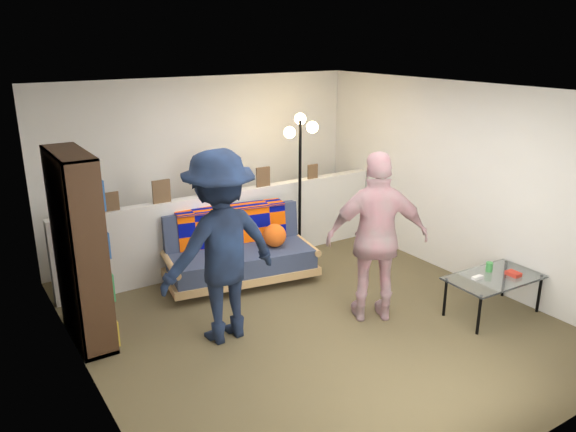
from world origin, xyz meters
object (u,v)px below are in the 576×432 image
object	(u,v)px
person_right	(377,238)
bookshelf	(80,255)
floor_lamp	(300,157)
coffee_table	(495,279)
person_left	(220,247)
futon_sofa	(240,253)

from	to	relation	value
person_right	bookshelf	bearing A→B (deg)	4.64
floor_lamp	person_right	bearing A→B (deg)	-100.64
bookshelf	person_right	distance (m)	2.96
coffee_table	floor_lamp	xyz separation A→B (m)	(-0.76, 2.62, 0.96)
bookshelf	coffee_table	bearing A→B (deg)	-25.98
floor_lamp	person_right	size ratio (longest dim) A/B	1.07
coffee_table	floor_lamp	world-z (taller)	floor_lamp
person_right	person_left	bearing A→B (deg)	10.22
person_right	futon_sofa	bearing A→B (deg)	-36.28
futon_sofa	person_right	xyz separation A→B (m)	(0.75, -1.63, 0.54)
person_left	person_right	world-z (taller)	person_left
futon_sofa	floor_lamp	size ratio (longest dim) A/B	1.00
person_left	person_right	size ratio (longest dim) A/B	1.05
bookshelf	floor_lamp	world-z (taller)	floor_lamp
coffee_table	person_right	bearing A→B (deg)	150.59
futon_sofa	person_left	distance (m)	1.48
bookshelf	floor_lamp	xyz separation A→B (m)	(3.07, 0.75, 0.48)
coffee_table	futon_sofa	bearing A→B (deg)	129.66
futon_sofa	person_left	world-z (taller)	person_left
futon_sofa	floor_lamp	distance (m)	1.55
futon_sofa	bookshelf	size ratio (longest dim) A/B	1.01
futon_sofa	person_left	size ratio (longest dim) A/B	1.01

